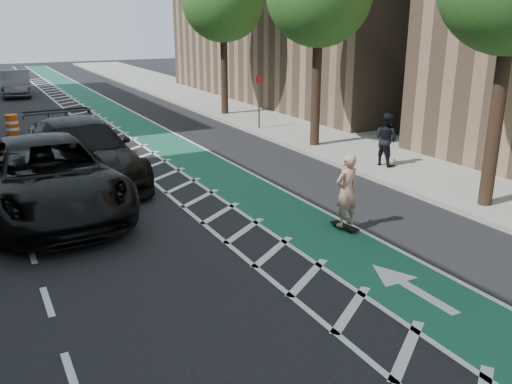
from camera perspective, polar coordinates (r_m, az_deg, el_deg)
ground at (r=11.37m, az=-4.87°, el=-7.74°), size 120.00×120.00×0.00m
bike_lane at (r=21.25m, az=-8.11°, el=4.31°), size 2.00×90.00×0.01m
buffer_strip at (r=20.80m, az=-11.99°, el=3.81°), size 1.40×90.00×0.01m
sidewalk_right at (r=24.15m, az=6.59°, el=6.16°), size 5.00×90.00×0.15m
curb_right at (r=22.88m, az=1.49°, el=5.63°), size 0.12×90.00×0.16m
tree_r_d at (r=28.11m, az=-3.17°, el=19.54°), size 4.20×4.20×7.90m
sign_post at (r=24.64m, az=0.33°, el=9.52°), size 0.35×0.08×2.47m
skateboard at (r=13.33m, az=9.31°, el=-3.56°), size 0.33×0.82×0.11m
skateboarder at (r=13.04m, az=9.51°, el=0.17°), size 0.70×0.51×1.78m
suv_near at (r=15.11m, az=-21.09°, el=1.55°), size 3.49×7.12×1.95m
suv_far at (r=17.66m, az=-17.85°, el=4.05°), size 3.12×6.75×1.91m
car_grey at (r=39.87m, az=-23.93°, el=10.42°), size 2.20×5.14×1.65m
pedestrian at (r=18.73m, az=13.52°, el=5.40°), size 0.82×0.97×1.76m
barrel_a at (r=16.65m, az=-20.87°, el=1.08°), size 0.68×0.68×0.93m
barrel_b at (r=20.14m, az=-21.16°, el=3.86°), size 0.71×0.71×0.97m
barrel_c at (r=26.08m, az=-24.26°, el=6.38°), size 0.68×0.68×0.92m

